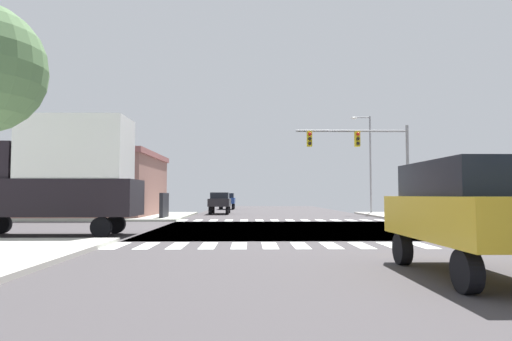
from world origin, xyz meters
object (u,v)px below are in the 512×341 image
(street_lamp, at_px, (368,156))
(sedan_nearside_1, at_px, (227,200))
(traffic_signal_mast, at_px, (363,149))
(box_truck_queued_2, at_px, (56,173))
(bank_building, at_px, (71,185))
(suv_trailing_2, at_px, (466,207))
(sedan_farside_2, at_px, (220,201))

(street_lamp, distance_m, sedan_nearside_1, 19.19)
(traffic_signal_mast, bearing_deg, box_truck_queued_2, -144.42)
(bank_building, relative_size, suv_trailing_2, 3.19)
(traffic_signal_mast, relative_size, street_lamp, 0.88)
(traffic_signal_mast, bearing_deg, sedan_nearside_1, 114.21)
(street_lamp, relative_size, box_truck_queued_2, 1.19)
(traffic_signal_mast, distance_m, suv_trailing_2, 21.11)
(sedan_nearside_1, bearing_deg, box_truck_queued_2, 80.97)
(bank_building, bearing_deg, sedan_farside_2, 23.59)
(traffic_signal_mast, relative_size, sedan_nearside_1, 1.77)
(sedan_nearside_1, relative_size, suv_trailing_2, 0.93)
(bank_building, bearing_deg, box_truck_queued_2, -70.26)
(street_lamp, distance_m, suv_trailing_2, 30.65)
(street_lamp, bearing_deg, sedan_farside_2, 177.73)
(sedan_nearside_1, bearing_deg, suv_trailing_2, 99.17)
(bank_building, bearing_deg, street_lamp, 10.22)
(bank_building, xyz_separation_m, suv_trailing_2, (18.16, -25.47, -1.06))
(sedan_nearside_1, relative_size, sedan_farside_2, 1.00)
(sedan_nearside_1, height_order, suv_trailing_2, suv_trailing_2)
(traffic_signal_mast, xyz_separation_m, street_lamp, (2.77, 9.24, 0.37))
(sedan_nearside_1, bearing_deg, street_lamp, 133.86)
(bank_building, distance_m, sedan_nearside_1, 21.13)
(traffic_signal_mast, relative_size, bank_building, 0.52)
(traffic_signal_mast, height_order, sedan_nearside_1, traffic_signal_mast)
(street_lamp, bearing_deg, suv_trailing_2, -101.39)
(street_lamp, relative_size, sedan_farside_2, 2.00)
(traffic_signal_mast, distance_m, sedan_farside_2, 14.59)
(traffic_signal_mast, height_order, box_truck_queued_2, traffic_signal_mast)
(street_lamp, height_order, box_truck_queued_2, street_lamp)
(box_truck_queued_2, bearing_deg, sedan_farside_2, -14.45)
(traffic_signal_mast, height_order, bank_building, traffic_signal_mast)
(box_truck_queued_2, bearing_deg, suv_trailing_2, -127.19)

